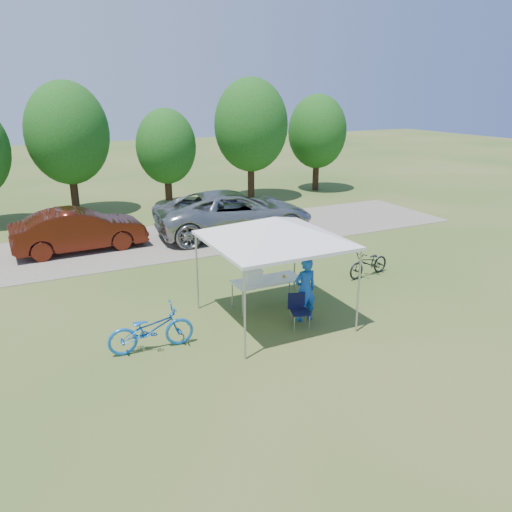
{
  "coord_description": "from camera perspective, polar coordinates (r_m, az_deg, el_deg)",
  "views": [
    {
      "loc": [
        -5.57,
        -10.31,
        5.63
      ],
      "look_at": [
        0.49,
        2.0,
        1.06
      ],
      "focal_mm": 35.0,
      "sensor_mm": 36.0,
      "label": 1
    }
  ],
  "objects": [
    {
      "name": "cooler",
      "position": [
        13.21,
        -0.42,
        -2.31
      ],
      "size": [
        0.48,
        0.33,
        0.35
      ],
      "color": "white",
      "rests_on": "folding_table"
    },
    {
      "name": "minivan",
      "position": [
        20.27,
        -2.51,
        4.94
      ],
      "size": [
        6.64,
        3.51,
        1.78
      ],
      "primitive_type": "imported",
      "rotation": [
        0.0,
        0.0,
        1.48
      ],
      "color": "#9E9F9A",
      "rests_on": "gravel_strip"
    },
    {
      "name": "folding_table",
      "position": [
        13.48,
        1.3,
        -2.89
      ],
      "size": [
        1.89,
        0.79,
        0.77
      ],
      "color": "white",
      "rests_on": "ground"
    },
    {
      "name": "bike_blue",
      "position": [
        11.61,
        -11.91,
        -8.18
      ],
      "size": [
        1.98,
        0.78,
        1.02
      ],
      "primitive_type": "imported",
      "rotation": [
        0.0,
        0.0,
        1.52
      ],
      "color": "blue",
      "rests_on": "ground"
    },
    {
      "name": "folding_chair",
      "position": [
        12.52,
        4.88,
        -5.86
      ],
      "size": [
        0.54,
        0.56,
        0.84
      ],
      "rotation": [
        0.0,
        0.0,
        -0.31
      ],
      "color": "black",
      "rests_on": "ground"
    },
    {
      "name": "gravel_strip",
      "position": [
        19.95,
        -8.91,
        1.84
      ],
      "size": [
        24.0,
        5.0,
        0.02
      ],
      "primitive_type": "cube",
      "color": "gray",
      "rests_on": "ground"
    },
    {
      "name": "cyclist",
      "position": [
        12.68,
        5.63,
        -3.85
      ],
      "size": [
        0.62,
        0.41,
        1.68
      ],
      "primitive_type": "imported",
      "rotation": [
        0.0,
        0.0,
        3.13
      ],
      "color": "#164BB3",
      "rests_on": "ground"
    },
    {
      "name": "canopy",
      "position": [
        12.09,
        2.11,
        4.16
      ],
      "size": [
        4.53,
        4.53,
        3.0
      ],
      "color": "#A5A5AA",
      "rests_on": "ground"
    },
    {
      "name": "treeline",
      "position": [
        25.01,
        -14.31,
        13.08
      ],
      "size": [
        24.89,
        4.28,
        6.3
      ],
      "color": "#382314",
      "rests_on": "ground"
    },
    {
      "name": "bike_dark",
      "position": [
        16.17,
        12.78,
        -0.79
      ],
      "size": [
        1.73,
        0.85,
        0.87
      ],
      "primitive_type": "imported",
      "rotation": [
        0.0,
        0.0,
        -1.4
      ],
      "color": "black",
      "rests_on": "ground"
    },
    {
      "name": "ground",
      "position": [
        13.0,
        1.97,
        -7.24
      ],
      "size": [
        100.0,
        100.0,
        0.0
      ],
      "primitive_type": "plane",
      "color": "#2D5119",
      "rests_on": "ground"
    },
    {
      "name": "sedan",
      "position": [
        19.3,
        -19.53,
        2.83
      ],
      "size": [
        4.74,
        1.81,
        1.54
      ],
      "primitive_type": "imported",
      "rotation": [
        0.0,
        0.0,
        1.61
      ],
      "color": "#47160B",
      "rests_on": "gravel_strip"
    },
    {
      "name": "ice_cream_cup",
      "position": [
        13.63,
        3.21,
        -2.33
      ],
      "size": [
        0.09,
        0.09,
        0.06
      ],
      "primitive_type": "cylinder",
      "color": "gold",
      "rests_on": "folding_table"
    }
  ]
}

